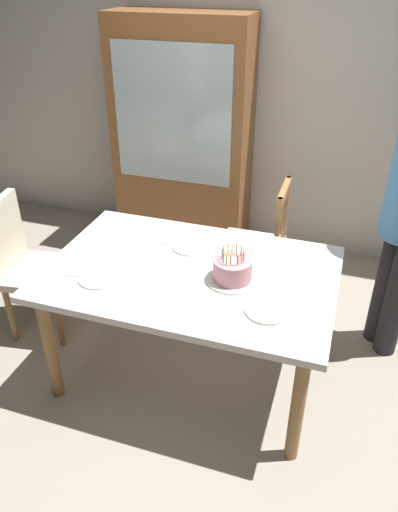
{
  "coord_description": "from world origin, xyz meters",
  "views": [
    {
      "loc": [
        0.75,
        -2.14,
        2.23
      ],
      "look_at": [
        0.05,
        0.0,
        0.85
      ],
      "focal_mm": 34.42,
      "sensor_mm": 36.0,
      "label": 1
    }
  ],
  "objects_px": {
    "plate_far_side": "(191,246)",
    "plate_near_guest": "(267,311)",
    "chair_spindle_back": "(255,248)",
    "chair_upholstered": "(25,260)",
    "dining_table": "(191,283)",
    "plate_near_celebrant": "(99,278)",
    "china_cabinet": "(182,139)",
    "birthday_cake": "(232,271)"
  },
  "relations": [
    {
      "from": "dining_table",
      "to": "chair_upholstered",
      "type": "xyz_separation_m",
      "value": [
        -1.18,
        0.09,
        -0.14
      ]
    },
    {
      "from": "chair_upholstered",
      "to": "chair_spindle_back",
      "type": "bearing_deg",
      "value": 28.65
    },
    {
      "from": "dining_table",
      "to": "birthday_cake",
      "type": "height_order",
      "value": "birthday_cake"
    },
    {
      "from": "chair_spindle_back",
      "to": "chair_upholstered",
      "type": "relative_size",
      "value": 1.0
    },
    {
      "from": "chair_upholstered",
      "to": "china_cabinet",
      "type": "xyz_separation_m",
      "value": [
        0.58,
        1.47,
        0.42
      ]
    },
    {
      "from": "plate_far_side",
      "to": "chair_spindle_back",
      "type": "relative_size",
      "value": 0.23
    },
    {
      "from": "birthday_cake",
      "to": "chair_spindle_back",
      "type": "relative_size",
      "value": 0.29
    },
    {
      "from": "plate_far_side",
      "to": "chair_spindle_back",
      "type": "bearing_deg",
      "value": 65.89
    },
    {
      "from": "dining_table",
      "to": "birthday_cake",
      "type": "xyz_separation_m",
      "value": [
        0.24,
        -0.03,
        0.15
      ]
    },
    {
      "from": "dining_table",
      "to": "birthday_cake",
      "type": "distance_m",
      "value": 0.29
    },
    {
      "from": "birthday_cake",
      "to": "plate_near_celebrant",
      "type": "xyz_separation_m",
      "value": [
        -0.68,
        -0.21,
        -0.05
      ]
    },
    {
      "from": "plate_near_guest",
      "to": "china_cabinet",
      "type": "height_order",
      "value": "china_cabinet"
    },
    {
      "from": "birthday_cake",
      "to": "chair_upholstered",
      "type": "xyz_separation_m",
      "value": [
        -1.43,
        0.12,
        -0.28
      ]
    },
    {
      "from": "plate_far_side",
      "to": "chair_upholstered",
      "type": "bearing_deg",
      "value": -172.62
    },
    {
      "from": "dining_table",
      "to": "plate_near_celebrant",
      "type": "relative_size",
      "value": 7.2
    },
    {
      "from": "plate_near_celebrant",
      "to": "birthday_cake",
      "type": "bearing_deg",
      "value": 17.1
    },
    {
      "from": "dining_table",
      "to": "plate_near_celebrant",
      "type": "height_order",
      "value": "plate_near_celebrant"
    },
    {
      "from": "plate_far_side",
      "to": "chair_upholstered",
      "type": "height_order",
      "value": "chair_upholstered"
    },
    {
      "from": "plate_near_guest",
      "to": "china_cabinet",
      "type": "xyz_separation_m",
      "value": [
        -1.08,
        1.79,
        0.19
      ]
    },
    {
      "from": "chair_upholstered",
      "to": "china_cabinet",
      "type": "relative_size",
      "value": 0.5
    },
    {
      "from": "plate_near_celebrant",
      "to": "plate_near_guest",
      "type": "relative_size",
      "value": 1.0
    },
    {
      "from": "birthday_cake",
      "to": "china_cabinet",
      "type": "height_order",
      "value": "china_cabinet"
    },
    {
      "from": "chair_spindle_back",
      "to": "plate_near_guest",
      "type": "bearing_deg",
      "value": -75.3
    },
    {
      "from": "plate_near_guest",
      "to": "chair_spindle_back",
      "type": "bearing_deg",
      "value": 104.7
    },
    {
      "from": "plate_near_guest",
      "to": "chair_upholstered",
      "type": "relative_size",
      "value": 0.23
    },
    {
      "from": "plate_near_celebrant",
      "to": "china_cabinet",
      "type": "xyz_separation_m",
      "value": [
        -0.17,
        1.79,
        0.19
      ]
    },
    {
      "from": "plate_near_celebrant",
      "to": "plate_near_guest",
      "type": "distance_m",
      "value": 0.91
    },
    {
      "from": "dining_table",
      "to": "plate_far_side",
      "type": "distance_m",
      "value": 0.26
    },
    {
      "from": "birthday_cake",
      "to": "china_cabinet",
      "type": "distance_m",
      "value": 1.8
    },
    {
      "from": "dining_table",
      "to": "china_cabinet",
      "type": "xyz_separation_m",
      "value": [
        -0.6,
        1.56,
        0.28
      ]
    },
    {
      "from": "plate_far_side",
      "to": "plate_near_guest",
      "type": "height_order",
      "value": "same"
    },
    {
      "from": "plate_near_celebrant",
      "to": "chair_spindle_back",
      "type": "relative_size",
      "value": 0.23
    },
    {
      "from": "dining_table",
      "to": "chair_upholstered",
      "type": "height_order",
      "value": "chair_upholstered"
    },
    {
      "from": "chair_spindle_back",
      "to": "chair_upholstered",
      "type": "bearing_deg",
      "value": -151.35
    },
    {
      "from": "plate_near_guest",
      "to": "chair_spindle_back",
      "type": "height_order",
      "value": "chair_spindle_back"
    },
    {
      "from": "dining_table",
      "to": "birthday_cake",
      "type": "bearing_deg",
      "value": -6.01
    },
    {
      "from": "chair_spindle_back",
      "to": "china_cabinet",
      "type": "relative_size",
      "value": 0.5
    },
    {
      "from": "chair_spindle_back",
      "to": "chair_upholstered",
      "type": "height_order",
      "value": "same"
    },
    {
      "from": "plate_near_guest",
      "to": "china_cabinet",
      "type": "relative_size",
      "value": 0.12
    },
    {
      "from": "plate_far_side",
      "to": "plate_near_guest",
      "type": "xyz_separation_m",
      "value": [
        0.55,
        -0.47,
        0.0
      ]
    },
    {
      "from": "dining_table",
      "to": "chair_upholstered",
      "type": "relative_size",
      "value": 1.67
    },
    {
      "from": "dining_table",
      "to": "china_cabinet",
      "type": "bearing_deg",
      "value": 111.18
    }
  ]
}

